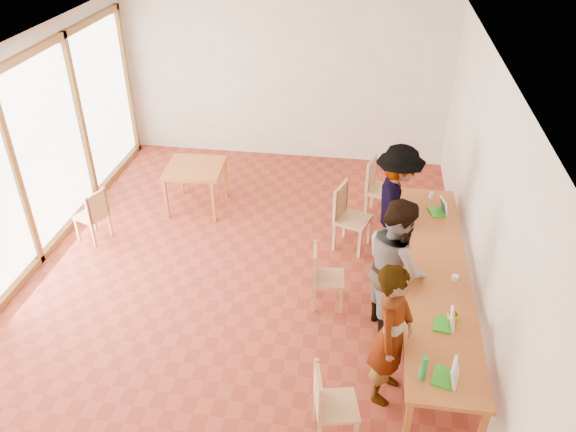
{
  "coord_description": "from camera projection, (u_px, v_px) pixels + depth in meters",
  "views": [
    {
      "loc": [
        1.56,
        -5.88,
        4.89
      ],
      "look_at": [
        0.66,
        0.04,
        1.1
      ],
      "focal_mm": 35.0,
      "sensor_mm": 36.0,
      "label": 1
    }
  ],
  "objects": [
    {
      "name": "chair_spare",
      "position": [
        94.0,
        211.0,
        8.29
      ],
      "size": [
        0.51,
        0.51,
        0.45
      ],
      "rotation": [
        0.0,
        0.0,
        2.78
      ],
      "color": "tan",
      "rests_on": "ground"
    },
    {
      "name": "condiment_cup",
      "position": [
        455.0,
        278.0,
        6.54
      ],
      "size": [
        0.08,
        0.08,
        0.06
      ],
      "primitive_type": "cylinder",
      "color": "white",
      "rests_on": "communal_table"
    },
    {
      "name": "wall_back",
      "position": [
        285.0,
        80.0,
        10.26
      ],
      "size": [
        6.0,
        0.1,
        3.0
      ],
      "primitive_type": "cube",
      "color": "white",
      "rests_on": "ground"
    },
    {
      "name": "person_near",
      "position": [
        392.0,
        334.0,
        5.67
      ],
      "size": [
        0.57,
        0.71,
        1.68
      ],
      "primitive_type": "imported",
      "rotation": [
        0.0,
        0.0,
        1.27
      ],
      "color": "gray",
      "rests_on": "ground"
    },
    {
      "name": "window_wall",
      "position": [
        13.0,
        169.0,
        7.3
      ],
      "size": [
        0.1,
        8.0,
        3.0
      ],
      "primitive_type": "cube",
      "color": "white",
      "rests_on": "ground"
    },
    {
      "name": "person_mid",
      "position": [
        396.0,
        266.0,
        6.56
      ],
      "size": [
        0.89,
        1.02,
        1.78
      ],
      "primitive_type": "imported",
      "rotation": [
        0.0,
        0.0,
        1.86
      ],
      "color": "gray",
      "rests_on": "ground"
    },
    {
      "name": "yellow_mug",
      "position": [
        453.0,
        317.0,
        5.95
      ],
      "size": [
        0.16,
        0.16,
        0.1
      ],
      "primitive_type": "imported",
      "rotation": [
        0.0,
        0.0,
        -0.37
      ],
      "color": "gold",
      "rests_on": "communal_table"
    },
    {
      "name": "laptop_near",
      "position": [
        449.0,
        375.0,
        5.26
      ],
      "size": [
        0.29,
        0.31,
        0.22
      ],
      "rotation": [
        0.0,
        0.0,
        -0.26
      ],
      "color": "green",
      "rests_on": "communal_table"
    },
    {
      "name": "chair_near",
      "position": [
        327.0,
        398.0,
        5.37
      ],
      "size": [
        0.49,
        0.49,
        0.47
      ],
      "rotation": [
        0.0,
        0.0,
        0.22
      ],
      "color": "tan",
      "rests_on": "ground"
    },
    {
      "name": "wall_right",
      "position": [
        486.0,
        205.0,
        6.54
      ],
      "size": [
        0.1,
        8.0,
        3.0
      ],
      "primitive_type": "cube",
      "color": "white",
      "rests_on": "ground"
    },
    {
      "name": "ceiling",
      "position": [
        228.0,
        64.0,
        6.11
      ],
      "size": [
        6.0,
        8.0,
        0.04
      ],
      "primitive_type": "cube",
      "color": "white",
      "rests_on": "wall_back"
    },
    {
      "name": "black_pouch",
      "position": [
        405.0,
        221.0,
        7.54
      ],
      "size": [
        0.16,
        0.26,
        0.09
      ],
      "primitive_type": "cube",
      "color": "black",
      "rests_on": "communal_table"
    },
    {
      "name": "chair_mid",
      "position": [
        321.0,
        271.0,
        7.07
      ],
      "size": [
        0.43,
        0.43,
        0.45
      ],
      "rotation": [
        0.0,
        0.0,
        0.1
      ],
      "color": "tan",
      "rests_on": "ground"
    },
    {
      "name": "green_bottle",
      "position": [
        424.0,
        368.0,
        5.23
      ],
      "size": [
        0.07,
        0.07,
        0.28
      ],
      "primitive_type": "cylinder",
      "color": "#208337",
      "rests_on": "communal_table"
    },
    {
      "name": "chair_empty",
      "position": [
        377.0,
        182.0,
        8.85
      ],
      "size": [
        0.56,
        0.56,
        0.53
      ],
      "rotation": [
        0.0,
        0.0,
        -0.24
      ],
      "color": "tan",
      "rests_on": "ground"
    },
    {
      "name": "communal_table",
      "position": [
        435.0,
        274.0,
        6.72
      ],
      "size": [
        0.8,
        4.0,
        0.75
      ],
      "color": "#B46228",
      "rests_on": "ground"
    },
    {
      "name": "person_far",
      "position": [
        396.0,
        204.0,
        7.76
      ],
      "size": [
        0.73,
        1.17,
        1.75
      ],
      "primitive_type": "imported",
      "rotation": [
        0.0,
        0.0,
        1.64
      ],
      "color": "gray",
      "rests_on": "ground"
    },
    {
      "name": "side_table",
      "position": [
        195.0,
        171.0,
        9.03
      ],
      "size": [
        0.9,
        0.9,
        0.75
      ],
      "rotation": [
        0.0,
        0.0,
        0.06
      ],
      "color": "#B46228",
      "rests_on": "ground"
    },
    {
      "name": "laptop_far",
      "position": [
        440.0,
        209.0,
        7.78
      ],
      "size": [
        0.28,
        0.3,
        0.22
      ],
      "rotation": [
        0.0,
        0.0,
        0.25
      ],
      "color": "green",
      "rests_on": "communal_table"
    },
    {
      "name": "chair_far",
      "position": [
        346.0,
        210.0,
        8.13
      ],
      "size": [
        0.59,
        0.59,
        0.53
      ],
      "rotation": [
        0.0,
        0.0,
        -0.32
      ],
      "color": "tan",
      "rests_on": "ground"
    },
    {
      "name": "laptop_mid",
      "position": [
        447.0,
        322.0,
        5.87
      ],
      "size": [
        0.25,
        0.27,
        0.21
      ],
      "rotation": [
        0.0,
        0.0,
        -0.17
      ],
      "color": "green",
      "rests_on": "communal_table"
    },
    {
      "name": "ground",
      "position": [
        240.0,
        281.0,
        7.72
      ],
      "size": [
        8.0,
        8.0,
        0.0
      ],
      "primitive_type": "plane",
      "color": "#973924",
      "rests_on": "ground"
    },
    {
      "name": "pink_phone",
      "position": [
        421.0,
        375.0,
        5.33
      ],
      "size": [
        0.05,
        0.1,
        0.01
      ],
      "primitive_type": "cube",
      "color": "#BC3767",
      "rests_on": "communal_table"
    },
    {
      "name": "clear_glass",
      "position": [
        431.0,
        195.0,
        8.13
      ],
      "size": [
        0.07,
        0.07,
        0.09
      ],
      "primitive_type": "cylinder",
      "color": "silver",
      "rests_on": "communal_table"
    }
  ]
}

